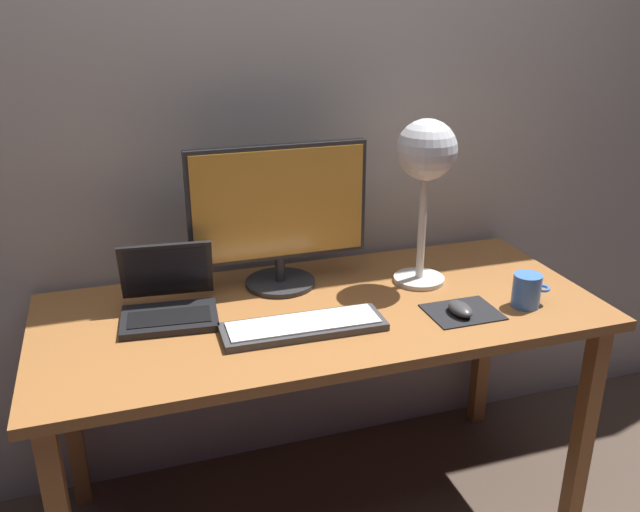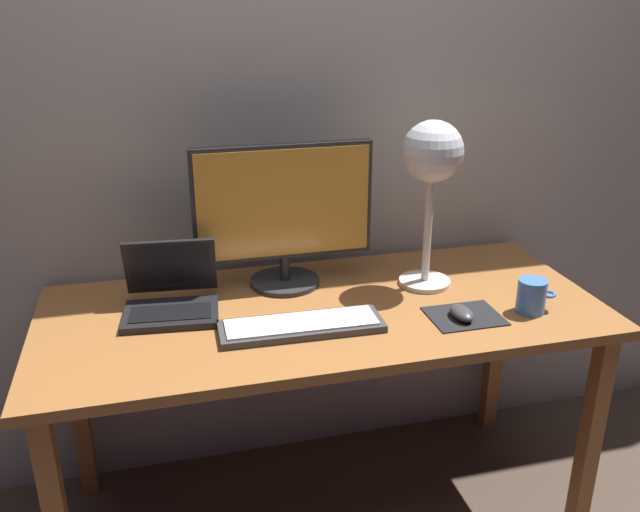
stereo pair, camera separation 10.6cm
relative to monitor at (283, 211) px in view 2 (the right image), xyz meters
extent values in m
plane|color=#47382D|center=(0.07, -0.19, -0.98)|extent=(4.80, 4.80, 0.00)
cube|color=#A8A099|center=(0.07, 0.21, 0.32)|extent=(4.80, 0.06, 2.60)
cube|color=#935B2D|center=(0.07, -0.19, -0.25)|extent=(1.60, 0.70, 0.03)
cube|color=#935B2D|center=(0.81, -0.48, -0.62)|extent=(0.05, 0.05, 0.71)
cube|color=#935B2D|center=(-0.67, 0.10, -0.62)|extent=(0.05, 0.05, 0.71)
cube|color=#935B2D|center=(0.81, 0.10, -0.62)|extent=(0.05, 0.05, 0.71)
cylinder|color=#28282B|center=(0.00, 0.00, -0.23)|extent=(0.21, 0.21, 0.01)
cylinder|color=#28282B|center=(0.00, 0.00, -0.18)|extent=(0.03, 0.03, 0.08)
cube|color=#28282B|center=(0.00, 0.00, 0.03)|extent=(0.54, 0.03, 0.35)
cube|color=gold|center=(0.00, -0.02, 0.03)|extent=(0.51, 0.00, 0.32)
cube|color=#38383A|center=(-0.02, -0.31, -0.23)|extent=(0.44, 0.15, 0.02)
cube|color=silver|center=(-0.02, -0.31, -0.22)|extent=(0.41, 0.12, 0.01)
cube|color=black|center=(-0.35, -0.15, -0.23)|extent=(0.28, 0.21, 0.02)
cube|color=black|center=(-0.35, -0.16, -0.22)|extent=(0.23, 0.12, 0.00)
cube|color=black|center=(-0.34, -0.03, -0.13)|extent=(0.26, 0.09, 0.18)
cube|color=black|center=(-0.34, -0.03, -0.13)|extent=(0.23, 0.08, 0.15)
cylinder|color=beige|center=(0.42, -0.11, -0.23)|extent=(0.16, 0.16, 0.01)
cylinder|color=silver|center=(0.42, -0.11, -0.04)|extent=(0.02, 0.02, 0.37)
sphere|color=silver|center=(0.42, -0.11, 0.18)|extent=(0.18, 0.18, 0.18)
sphere|color=#FFEAB2|center=(0.42, -0.12, 0.14)|extent=(0.06, 0.06, 0.06)
cube|color=black|center=(0.44, -0.35, -0.24)|extent=(0.20, 0.16, 0.00)
ellipsoid|color=#38383A|center=(0.42, -0.36, -0.22)|extent=(0.06, 0.10, 0.03)
cylinder|color=#3F72CC|center=(0.63, -0.36, -0.19)|extent=(0.08, 0.08, 0.10)
torus|color=#3F72CC|center=(0.68, -0.36, -0.19)|extent=(0.05, 0.05, 0.01)
camera|label=1|loc=(-0.47, -1.83, 0.61)|focal=37.43mm
camera|label=2|loc=(-0.36, -1.86, 0.61)|focal=37.43mm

